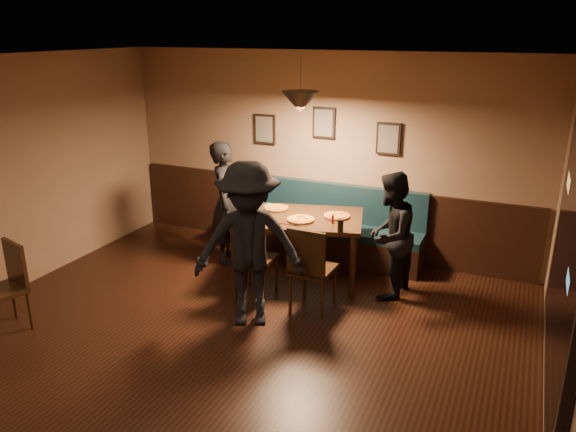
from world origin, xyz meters
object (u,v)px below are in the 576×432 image
object	(u,v)px
diner_left	(226,202)
tabasco_bottle	(333,218)
diner_right	(390,236)
booth_bench	(315,222)
soda_glass	(340,225)
chair_near_left	(256,257)
diner_front	(249,245)
cafe_chair_far	(1,289)
dining_table	(299,247)
chair_near_right	(313,267)

from	to	relation	value
diner_left	tabasco_bottle	world-z (taller)	diner_left
diner_right	booth_bench	bearing A→B (deg)	-115.54
diner_right	soda_glass	distance (m)	0.61
diner_left	tabasco_bottle	distance (m)	1.61
chair_near_left	diner_right	distance (m)	1.61
diner_front	cafe_chair_far	bearing A→B (deg)	-176.37
diner_left	tabasco_bottle	xyz separation A→B (m)	(1.60, -0.22, 0.07)
tabasco_bottle	dining_table	bearing A→B (deg)	170.76
diner_front	soda_glass	size ratio (longest dim) A/B	11.85
dining_table	cafe_chair_far	distance (m)	3.42
dining_table	soda_glass	world-z (taller)	soda_glass
chair_near_right	diner_front	distance (m)	0.86
booth_bench	soda_glass	xyz separation A→B (m)	(0.72, -1.07, 0.41)
booth_bench	tabasco_bottle	bearing A→B (deg)	-57.07
chair_near_right	tabasco_bottle	bearing A→B (deg)	91.39
chair_near_right	soda_glass	world-z (taller)	chair_near_right
dining_table	tabasco_bottle	distance (m)	0.68
chair_near_right	diner_right	bearing A→B (deg)	46.09
chair_near_left	tabasco_bottle	world-z (taller)	chair_near_left
booth_bench	cafe_chair_far	xyz separation A→B (m)	(-2.27, -3.25, -0.02)
dining_table	cafe_chair_far	bearing A→B (deg)	-148.34
diner_right	cafe_chair_far	size ratio (longest dim) A/B	1.60
dining_table	diner_right	world-z (taller)	diner_right
dining_table	chair_near_left	distance (m)	0.71
chair_near_left	diner_front	xyz separation A→B (m)	(0.24, -0.62, 0.42)
booth_bench	diner_front	bearing A→B (deg)	-89.10
cafe_chair_far	diner_front	bearing A→B (deg)	-136.04
dining_table	diner_front	xyz separation A→B (m)	(-0.04, -1.26, 0.49)
diner_right	soda_glass	world-z (taller)	diner_right
diner_left	diner_right	distance (m)	2.30
chair_near_left	cafe_chair_far	xyz separation A→B (m)	(-2.06, -1.84, -0.01)
diner_left	cafe_chair_far	bearing A→B (deg)	137.12
diner_left	diner_front	world-z (taller)	diner_front
dining_table	tabasco_bottle	size ratio (longest dim) A/B	12.07
chair_near_right	diner_right	world-z (taller)	diner_right
chair_near_right	soda_glass	size ratio (longest dim) A/B	6.68
diner_left	soda_glass	xyz separation A→B (m)	(1.78, -0.45, 0.08)
dining_table	tabasco_bottle	world-z (taller)	tabasco_bottle
dining_table	diner_right	distance (m)	1.21
diner_left	diner_right	size ratio (longest dim) A/B	1.09
tabasco_bottle	cafe_chair_far	world-z (taller)	tabasco_bottle
soda_glass	cafe_chair_far	distance (m)	3.72
diner_left	diner_right	xyz separation A→B (m)	(2.29, -0.16, -0.07)
booth_bench	diner_front	distance (m)	2.07
dining_table	tabasco_bottle	xyz separation A→B (m)	(0.47, -0.08, 0.48)
diner_right	diner_front	xyz separation A→B (m)	(-1.21, -1.25, 0.14)
chair_near_right	soda_glass	distance (m)	0.59
chair_near_left	soda_glass	bearing A→B (deg)	19.25
booth_bench	chair_near_left	bearing A→B (deg)	-98.53
diner_left	tabasco_bottle	size ratio (longest dim) A/B	12.93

